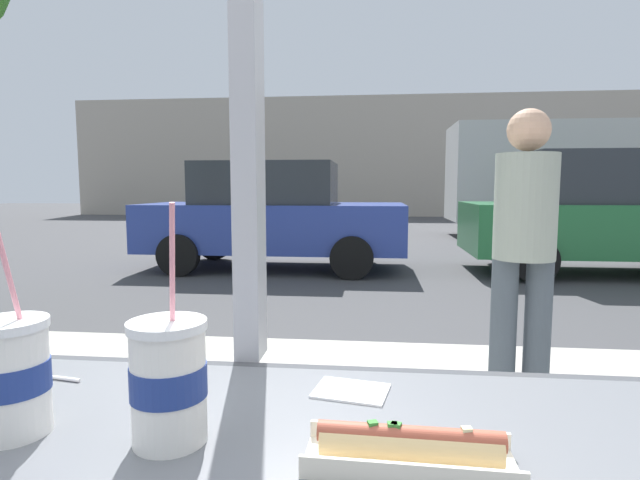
# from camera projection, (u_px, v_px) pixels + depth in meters

# --- Properties ---
(ground_plane) EXTENTS (60.00, 60.00, 0.00)m
(ground_plane) POSITION_uv_depth(u_px,v_px,m) (358.00, 263.00, 8.96)
(ground_plane) COLOR #424244
(sidewalk_strip) EXTENTS (16.00, 2.80, 0.13)m
(sidewalk_strip) POSITION_uv_depth(u_px,v_px,m) (324.00, 433.00, 2.62)
(sidewalk_strip) COLOR #B2ADA3
(sidewalk_strip) RESTS_ON ground
(building_facade_far) EXTENTS (28.00, 1.20, 5.47)m
(building_facade_far) POSITION_uv_depth(u_px,v_px,m) (368.00, 157.00, 23.33)
(building_facade_far) COLOR #A89E8E
(building_facade_far) RESTS_ON ground
(soda_cup_left) EXTENTS (0.10, 0.10, 0.32)m
(soda_cup_left) POSITION_uv_depth(u_px,v_px,m) (169.00, 379.00, 0.67)
(soda_cup_left) COLOR white
(soda_cup_left) RESTS_ON window_counter
(soda_cup_right) EXTENTS (0.10, 0.10, 0.32)m
(soda_cup_right) POSITION_uv_depth(u_px,v_px,m) (11.00, 375.00, 0.69)
(soda_cup_right) COLOR white
(soda_cup_right) RESTS_ON window_counter
(hotdog_tray_near) EXTENTS (0.26, 0.10, 0.05)m
(hotdog_tray_near) POSITION_uv_depth(u_px,v_px,m) (409.00, 448.00, 0.61)
(hotdog_tray_near) COLOR beige
(hotdog_tray_near) RESTS_ON window_counter
(loose_straw) EXTENTS (0.19, 0.04, 0.01)m
(loose_straw) POSITION_uv_depth(u_px,v_px,m) (36.00, 375.00, 0.90)
(loose_straw) COLOR white
(loose_straw) RESTS_ON window_counter
(napkin_wrapper) EXTENTS (0.14, 0.11, 0.00)m
(napkin_wrapper) POSITION_uv_depth(u_px,v_px,m) (351.00, 391.00, 0.84)
(napkin_wrapper) COLOR white
(napkin_wrapper) RESTS_ON window_counter
(parked_car_blue) EXTENTS (4.24, 1.95, 1.75)m
(parked_car_blue) POSITION_uv_depth(u_px,v_px,m) (273.00, 215.00, 8.25)
(parked_car_blue) COLOR #283D93
(parked_car_blue) RESTS_ON ground
(parked_car_green) EXTENTS (4.15, 1.95, 1.88)m
(parked_car_green) POSITION_uv_depth(u_px,v_px,m) (602.00, 214.00, 7.71)
(parked_car_green) COLOR #236B38
(parked_car_green) RESTS_ON ground
(box_truck) EXTENTS (6.77, 2.44, 2.99)m
(box_truck) POSITION_uv_depth(u_px,v_px,m) (575.00, 176.00, 13.21)
(box_truck) COLOR beige
(box_truck) RESTS_ON ground
(pedestrian) EXTENTS (0.32, 0.32, 1.63)m
(pedestrian) POSITION_uv_depth(u_px,v_px,m) (524.00, 242.00, 2.67)
(pedestrian) COLOR #404A52
(pedestrian) RESTS_ON sidewalk_strip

